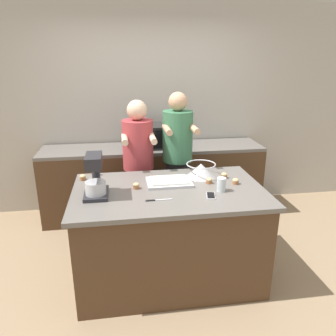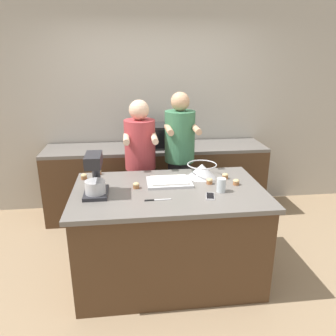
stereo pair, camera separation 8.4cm
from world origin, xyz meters
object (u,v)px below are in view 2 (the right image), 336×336
at_px(cell_phone, 210,196).
at_px(cupcake_0, 98,172).
at_px(cupcake_2, 84,176).
at_px(cupcake_3, 210,181).
at_px(drinking_glass, 221,185).
at_px(knife, 156,200).
at_px(cupcake_1, 136,185).
at_px(cupcake_4, 225,176).
at_px(microwave_oven, 156,136).
at_px(baking_tray, 169,182).
at_px(cupcake_5, 236,182).
at_px(mixing_bowl, 202,170).
at_px(person_left, 141,168).
at_px(person_right, 179,163).
at_px(stand_mixer, 95,177).

distance_m(cell_phone, cupcake_0, 1.18).
distance_m(cupcake_2, cupcake_3, 1.20).
bearing_deg(drinking_glass, knife, -168.83).
distance_m(cell_phone, cupcake_1, 0.67).
distance_m(drinking_glass, cupcake_4, 0.34).
bearing_deg(cupcake_3, microwave_oven, 107.05).
bearing_deg(drinking_glass, baking_tray, 149.74).
bearing_deg(cupcake_5, mixing_bowl, 137.84).
distance_m(cupcake_1, cupcake_5, 0.91).
distance_m(mixing_bowl, baking_tray, 0.37).
bearing_deg(person_left, cupcake_4, -36.88).
xyz_separation_m(person_left, microwave_oven, (0.22, 0.56, 0.23)).
bearing_deg(knife, baking_tray, 66.88).
bearing_deg(person_left, cupcake_3, -49.33).
height_order(drinking_glass, cupcake_0, drinking_glass).
xyz_separation_m(person_left, mixing_bowl, (0.58, -0.52, 0.13)).
bearing_deg(cupcake_5, person_left, 138.01).
height_order(cell_phone, cupcake_4, cupcake_4).
xyz_separation_m(microwave_oven, cell_phone, (0.32, -1.56, -0.16)).
xyz_separation_m(cupcake_0, cupcake_4, (1.22, -0.26, 0.00)).
height_order(cupcake_3, cupcake_4, same).
relative_size(cell_phone, cupcake_2, 2.68).
xyz_separation_m(baking_tray, microwave_oven, (-0.02, 1.21, 0.15)).
bearing_deg(baking_tray, cupcake_2, 165.33).
bearing_deg(microwave_oven, knife, -94.85).
bearing_deg(cupcake_4, cupcake_5, -71.96).
bearing_deg(microwave_oven, person_right, -68.80).
xyz_separation_m(person_right, mixing_bowl, (0.14, -0.52, 0.09)).
bearing_deg(cell_phone, baking_tray, 131.50).
bearing_deg(baking_tray, drinking_glass, -30.26).
relative_size(person_left, stand_mixer, 4.38).
relative_size(microwave_oven, cell_phone, 3.29).
height_order(mixing_bowl, microwave_oven, microwave_oven).
xyz_separation_m(person_left, drinking_glass, (0.66, -0.90, 0.12)).
height_order(cupcake_0, cupcake_1, same).
distance_m(person_right, cupcake_5, 0.87).
bearing_deg(cell_phone, person_left, 118.63).
xyz_separation_m(baking_tray, cupcake_5, (0.60, -0.11, 0.01)).
height_order(microwave_oven, cupcake_2, microwave_oven).
bearing_deg(cell_phone, cupcake_3, 77.56).
xyz_separation_m(drinking_glass, knife, (-0.58, -0.11, -0.06)).
bearing_deg(cupcake_2, knife, -41.44).
bearing_deg(baking_tray, person_right, 73.39).
distance_m(stand_mixer, knife, 0.55).
bearing_deg(baking_tray, cupcake_1, -165.28).
bearing_deg(cupcake_0, microwave_oven, 53.72).
xyz_separation_m(microwave_oven, cupcake_5, (0.63, -1.32, -0.14)).
distance_m(mixing_bowl, drinking_glass, 0.39).
height_order(microwave_oven, cupcake_1, microwave_oven).
xyz_separation_m(person_right, microwave_oven, (-0.22, 0.56, 0.19)).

